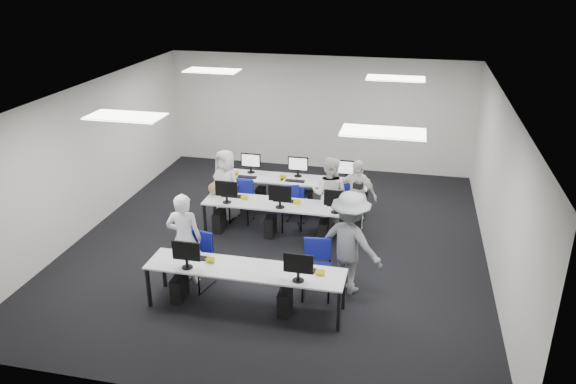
% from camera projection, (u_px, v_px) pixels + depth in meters
% --- Properties ---
extents(room, '(9.00, 9.02, 3.00)m').
position_uv_depth(room, '(280.00, 171.00, 10.76)').
color(room, black).
rests_on(room, ground).
extents(ceiling_panels, '(5.20, 4.60, 0.02)m').
position_uv_depth(ceiling_panels, '(279.00, 95.00, 10.19)').
color(ceiling_panels, white).
rests_on(ceiling_panels, room).
extents(desk_front, '(3.20, 0.70, 0.73)m').
position_uv_depth(desk_front, '(245.00, 271.00, 8.91)').
color(desk_front, white).
rests_on(desk_front, ground).
extents(desk_mid, '(3.20, 0.70, 0.73)m').
position_uv_depth(desk_mid, '(282.00, 206.00, 11.25)').
color(desk_mid, white).
rests_on(desk_mid, ground).
extents(desk_back, '(3.20, 0.70, 0.73)m').
position_uv_depth(desk_back, '(296.00, 181.00, 12.51)').
color(desk_back, white).
rests_on(desk_back, ground).
extents(equipment_front, '(2.51, 0.41, 1.19)m').
position_uv_depth(equipment_front, '(234.00, 288.00, 9.06)').
color(equipment_front, '#0D1DAE').
rests_on(equipment_front, desk_front).
extents(equipment_mid, '(2.91, 0.41, 1.19)m').
position_uv_depth(equipment_mid, '(273.00, 220.00, 11.40)').
color(equipment_mid, white).
rests_on(equipment_mid, desk_mid).
extents(equipment_back, '(2.91, 0.41, 1.19)m').
position_uv_depth(equipment_back, '(305.00, 195.00, 12.62)').
color(equipment_back, white).
rests_on(equipment_back, desk_back).
extents(chair_0, '(0.58, 0.61, 0.96)m').
position_uv_depth(chair_0, '(197.00, 270.00, 9.68)').
color(chair_0, navy).
rests_on(chair_0, ground).
extents(chair_1, '(0.53, 0.57, 0.97)m').
position_uv_depth(chair_1, '(316.00, 279.00, 9.40)').
color(chair_1, navy).
rests_on(chair_1, ground).
extents(chair_2, '(0.46, 0.50, 0.90)m').
position_uv_depth(chair_2, '(241.00, 208.00, 12.11)').
color(chair_2, navy).
rests_on(chair_2, ground).
extents(chair_3, '(0.57, 0.59, 0.88)m').
position_uv_depth(chair_3, '(290.00, 215.00, 11.79)').
color(chair_3, navy).
rests_on(chair_3, ground).
extents(chair_4, '(0.57, 0.60, 0.98)m').
position_uv_depth(chair_4, '(339.00, 217.00, 11.65)').
color(chair_4, navy).
rests_on(chair_4, ground).
extents(chair_5, '(0.54, 0.57, 0.90)m').
position_uv_depth(chair_5, '(245.00, 203.00, 12.38)').
color(chair_5, navy).
rests_on(chair_5, ground).
extents(chair_6, '(0.42, 0.45, 0.83)m').
position_uv_depth(chair_6, '(297.00, 208.00, 12.19)').
color(chair_6, navy).
rests_on(chair_6, ground).
extents(chair_7, '(0.45, 0.49, 0.89)m').
position_uv_depth(chair_7, '(342.00, 214.00, 11.84)').
color(chair_7, navy).
rests_on(chair_7, ground).
extents(handbag, '(0.36, 0.26, 0.27)m').
position_uv_depth(handbag, '(216.00, 188.00, 11.63)').
color(handbag, olive).
rests_on(handbag, desk_mid).
extents(student_0, '(0.65, 0.47, 1.66)m').
position_uv_depth(student_0, '(185.00, 239.00, 9.60)').
color(student_0, white).
rests_on(student_0, ground).
extents(student_1, '(0.86, 0.71, 1.60)m').
position_uv_depth(student_1, '(329.00, 194.00, 11.52)').
color(student_1, white).
rests_on(student_1, ground).
extents(student_2, '(0.88, 0.74, 1.53)m').
position_uv_depth(student_2, '(226.00, 184.00, 12.11)').
color(student_2, white).
rests_on(student_2, ground).
extents(student_3, '(0.96, 0.60, 1.52)m').
position_uv_depth(student_3, '(356.00, 195.00, 11.58)').
color(student_3, white).
rests_on(student_3, ground).
extents(photographer, '(1.34, 1.09, 1.81)m').
position_uv_depth(photographer, '(350.00, 243.00, 9.31)').
color(photographer, slate).
rests_on(photographer, ground).
extents(dslr_camera, '(0.20, 0.22, 0.10)m').
position_uv_depth(dslr_camera, '(358.00, 186.00, 9.08)').
color(dslr_camera, black).
rests_on(dslr_camera, photographer).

